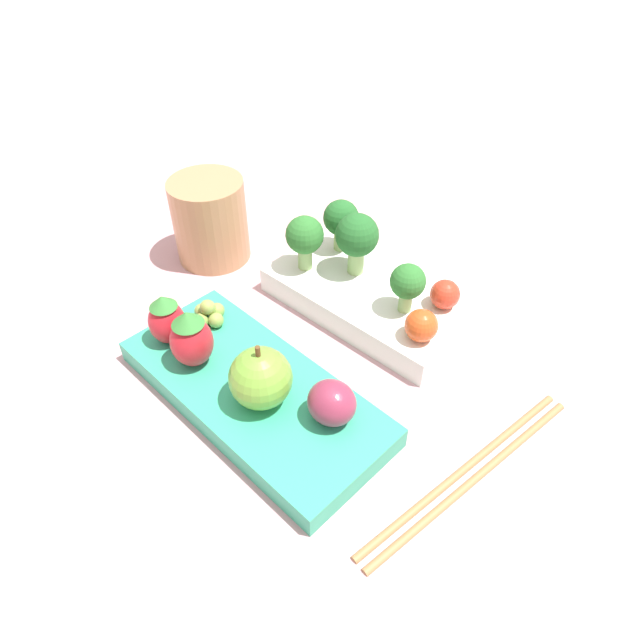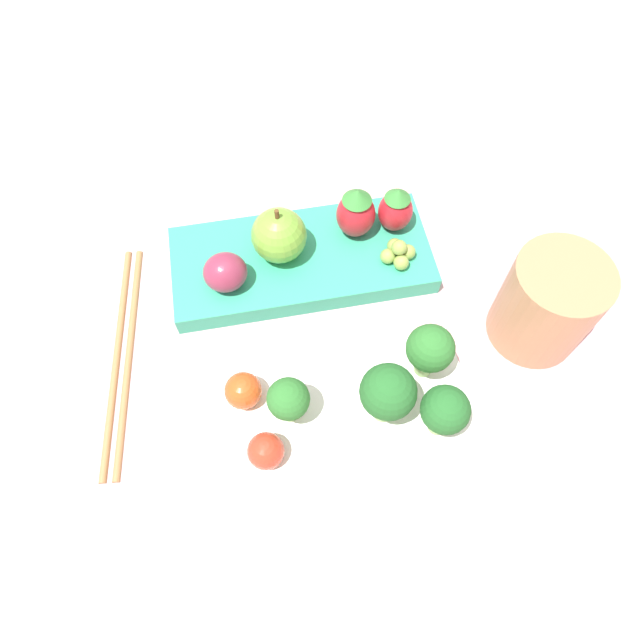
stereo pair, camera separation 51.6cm
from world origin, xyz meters
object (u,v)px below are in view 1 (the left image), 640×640
(apple, at_px, (261,378))
(cherry_tomato_0, at_px, (421,326))
(broccoli_floret_0, at_px, (408,283))
(cherry_tomato_1, at_px, (445,294))
(bento_box_savoury, at_px, (375,296))
(bento_box_fruit, at_px, (255,392))
(broccoli_floret_3, at_px, (341,219))
(strawberry_1, at_px, (167,319))
(broccoli_floret_1, at_px, (357,237))
(chopsticks_pair, at_px, (470,473))
(grape_cluster, at_px, (209,314))
(plum, at_px, (332,403))
(broccoli_floret_2, at_px, (305,237))
(drinking_cup, at_px, (210,220))
(strawberry_0, at_px, (191,338))

(apple, bearing_deg, cherry_tomato_0, 67.02)
(broccoli_floret_0, height_order, cherry_tomato_1, broccoli_floret_0)
(bento_box_savoury, distance_m, bento_box_fruit, 0.15)
(bento_box_savoury, relative_size, broccoli_floret_3, 3.63)
(cherry_tomato_0, relative_size, cherry_tomato_1, 1.05)
(broccoli_floret_3, bearing_deg, apple, -67.44)
(strawberry_1, bearing_deg, broccoli_floret_1, 69.73)
(bento_box_savoury, relative_size, broccoli_floret_0, 4.09)
(broccoli_floret_3, distance_m, strawberry_1, 0.19)
(broccoli_floret_1, distance_m, chopsticks_pair, 0.23)
(strawberry_1, relative_size, chopsticks_pair, 0.22)
(grape_cluster, bearing_deg, apple, -18.04)
(broccoli_floret_1, distance_m, strawberry_1, 0.18)
(broccoli_floret_3, xyz_separation_m, cherry_tomato_0, (0.13, -0.06, -0.02))
(plum, bearing_deg, broccoli_floret_3, 127.75)
(plum, bearing_deg, grape_cluster, 175.85)
(broccoli_floret_0, bearing_deg, cherry_tomato_1, 49.29)
(broccoli_floret_2, xyz_separation_m, drinking_cup, (-0.11, -0.02, -0.02))
(broccoli_floret_3, bearing_deg, drinking_cup, -148.95)
(strawberry_0, bearing_deg, strawberry_1, 175.25)
(bento_box_savoury, bearing_deg, cherry_tomato_0, -24.45)
(broccoli_floret_2, distance_m, broccoli_floret_3, 0.05)
(bento_box_savoury, xyz_separation_m, plum, (0.06, -0.14, 0.02))
(broccoli_floret_3, relative_size, strawberry_0, 1.01)
(broccoli_floret_0, bearing_deg, cherry_tomato_0, -35.28)
(apple, xyz_separation_m, drinking_cup, (-0.19, 0.12, -0.00))
(bento_box_fruit, relative_size, chopsticks_pair, 1.11)
(bento_box_fruit, relative_size, grape_cluster, 7.37)
(bento_box_fruit, xyz_separation_m, strawberry_0, (-0.05, -0.01, 0.03))
(bento_box_savoury, distance_m, broccoli_floret_3, 0.08)
(broccoli_floret_3, xyz_separation_m, apple, (0.08, -0.19, -0.02))
(drinking_cup, bearing_deg, apple, -31.48)
(broccoli_floret_0, bearing_deg, grape_cluster, -135.76)
(broccoli_floret_2, bearing_deg, broccoli_floret_1, 32.88)
(broccoli_floret_0, relative_size, apple, 0.84)
(drinking_cup, bearing_deg, cherry_tomato_1, 14.11)
(broccoli_floret_1, distance_m, apple, 0.17)
(broccoli_floret_0, distance_m, broccoli_floret_1, 0.07)
(grape_cluster, bearing_deg, cherry_tomato_0, 32.69)
(cherry_tomato_0, bearing_deg, plum, -92.31)
(broccoli_floret_3, bearing_deg, strawberry_0, -87.77)
(plum, bearing_deg, bento_box_savoury, 114.74)
(bento_box_fruit, distance_m, cherry_tomato_1, 0.18)
(broccoli_floret_0, height_order, chopsticks_pair, broccoli_floret_0)
(bento_box_savoury, bearing_deg, plum, -65.26)
(broccoli_floret_2, height_order, apple, broccoli_floret_2)
(broccoli_floret_2, bearing_deg, bento_box_savoury, 16.86)
(bento_box_fruit, height_order, apple, apple)
(bento_box_savoury, distance_m, grape_cluster, 0.15)
(cherry_tomato_1, relative_size, drinking_cup, 0.31)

